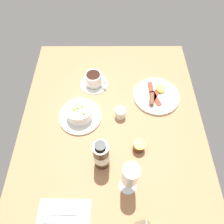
{
  "coord_description": "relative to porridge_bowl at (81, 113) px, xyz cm",
  "views": [
    {
      "loc": [
        45.88,
        -0.45,
        83.41
      ],
      "look_at": [
        -3.28,
        -0.35,
        7.17
      ],
      "focal_mm": 33.34,
      "sensor_mm": 36.0,
      "label": 1
    }
  ],
  "objects": [
    {
      "name": "coffee_cup",
      "position": [
        -20.15,
        5.6,
        -0.14
      ],
      "size": [
        14.21,
        14.21,
        7.03
      ],
      "color": "white",
      "rests_on": "ground_plane"
    },
    {
      "name": "porridge_bowl",
      "position": [
        0.0,
        0.0,
        0.0
      ],
      "size": [
        19.87,
        19.87,
        7.87
      ],
      "color": "white",
      "rests_on": "ground_plane"
    },
    {
      "name": "breakfast_plate",
      "position": [
        -11.93,
        36.92,
        -2.37
      ],
      "size": [
        22.8,
        22.8,
        3.7
      ],
      "color": "white",
      "rests_on": "ground_plane"
    },
    {
      "name": "sauce_bottle_brown",
      "position": [
        22.14,
        10.74,
        4.86
      ],
      "size": [
        6.22,
        6.22,
        17.57
      ],
      "color": "#382314",
      "rests_on": "ground_plane"
    },
    {
      "name": "creamer_jug",
      "position": [
        -0.59,
        18.8,
        -0.74
      ],
      "size": [
        4.97,
        5.85,
        5.59
      ],
      "color": "white",
      "rests_on": "ground_plane"
    },
    {
      "name": "cutlery_setting",
      "position": [
        42.43,
        -2.24,
        -3.07
      ],
      "size": [
        12.45,
        19.25,
        0.9
      ],
      "color": "white",
      "rests_on": "ground_plane"
    },
    {
      "name": "wine_glass",
      "position": [
        31.38,
        20.88,
        9.86
      ],
      "size": [
        6.8,
        6.8,
        19.55
      ],
      "color": "white",
      "rests_on": "ground_plane"
    },
    {
      "name": "ground_plane",
      "position": [
        5.24,
        14.74,
        -4.83
      ],
      "size": [
        110.0,
        84.0,
        3.0
      ],
      "primitive_type": "cube",
      "color": "#A8754C"
    },
    {
      "name": "jam_jar",
      "position": [
        15.84,
        26.18,
        -0.87
      ],
      "size": [
        5.26,
        5.26,
        4.85
      ],
      "color": "#4C2710",
      "rests_on": "ground_plane"
    }
  ]
}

